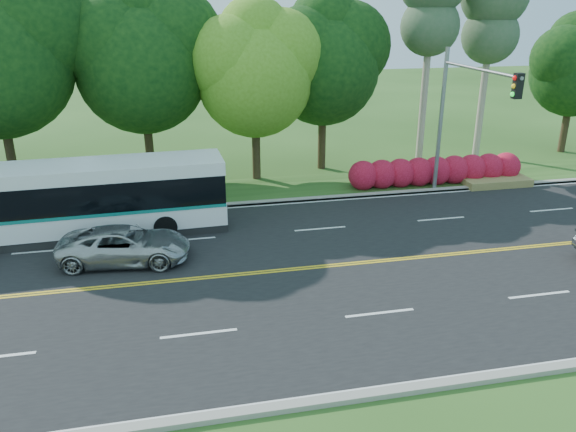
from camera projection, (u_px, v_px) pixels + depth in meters
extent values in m
plane|color=#264818|center=(358.00, 263.00, 20.50)|extent=(120.00, 120.00, 0.00)
cube|color=black|center=(358.00, 263.00, 20.49)|extent=(60.00, 14.00, 0.02)
cube|color=gray|center=(310.00, 199.00, 27.00)|extent=(60.00, 0.30, 0.15)
cube|color=gray|center=(451.00, 383.00, 13.94)|extent=(60.00, 0.30, 0.15)
cube|color=#264818|center=(302.00, 188.00, 28.70)|extent=(60.00, 4.00, 0.10)
cube|color=gold|center=(359.00, 264.00, 20.42)|extent=(57.00, 0.10, 0.00)
cube|color=gold|center=(358.00, 262.00, 20.56)|extent=(57.00, 0.10, 0.00)
cube|color=silver|center=(199.00, 334.00, 16.12)|extent=(2.20, 0.12, 0.00)
cube|color=silver|center=(380.00, 313.00, 17.19)|extent=(2.20, 0.12, 0.00)
cube|color=silver|center=(539.00, 295.00, 18.27)|extent=(2.20, 0.12, 0.00)
cube|color=silver|center=(42.00, 251.00, 21.44)|extent=(2.20, 0.12, 0.00)
cube|color=silver|center=(188.00, 239.00, 22.52)|extent=(2.20, 0.12, 0.00)
cube|color=silver|center=(320.00, 229.00, 23.59)|extent=(2.20, 0.12, 0.00)
cube|color=silver|center=(441.00, 219.00, 24.66)|extent=(2.20, 0.12, 0.00)
cube|color=silver|center=(552.00, 210.00, 25.73)|extent=(2.20, 0.12, 0.00)
cube|color=silver|center=(312.00, 202.00, 26.75)|extent=(57.00, 0.12, 0.00)
cube|color=silver|center=(445.00, 378.00, 14.23)|extent=(57.00, 0.12, 0.00)
cylinder|color=black|center=(11.00, 156.00, 27.11)|extent=(0.44, 0.44, 3.96)
sphere|color=black|center=(28.00, 26.00, 25.58)|extent=(5.76, 5.76, 5.76)
cylinder|color=black|center=(149.00, 148.00, 29.36)|extent=(0.44, 0.44, 3.60)
sphere|color=black|center=(142.00, 67.00, 27.89)|extent=(6.60, 6.60, 6.60)
sphere|color=black|center=(170.00, 39.00, 27.98)|extent=(5.28, 5.28, 5.28)
sphere|color=black|center=(112.00, 44.00, 27.04)|extent=(4.95, 4.95, 4.95)
sphere|color=black|center=(140.00, 14.00, 27.39)|extent=(4.29, 4.29, 4.29)
cylinder|color=black|center=(256.00, 150.00, 29.58)|extent=(0.44, 0.44, 3.24)
sphere|color=#55891C|center=(255.00, 80.00, 28.28)|extent=(5.80, 5.80, 5.80)
sphere|color=#55891C|center=(279.00, 55.00, 28.39)|extent=(4.64, 4.64, 4.64)
sphere|color=#55891C|center=(232.00, 60.00, 27.51)|extent=(4.35, 4.35, 4.35)
sphere|color=#55891C|center=(255.00, 34.00, 27.89)|extent=(3.77, 3.77, 3.77)
cylinder|color=black|center=(322.00, 139.00, 31.70)|extent=(0.44, 0.44, 3.42)
sphere|color=black|center=(323.00, 70.00, 30.34)|extent=(6.00, 6.00, 6.00)
sphere|color=black|center=(346.00, 46.00, 30.45)|extent=(4.80, 4.80, 4.80)
sphere|color=black|center=(303.00, 50.00, 29.55)|extent=(4.50, 4.50, 4.50)
sphere|color=black|center=(324.00, 26.00, 29.92)|extent=(3.90, 3.90, 3.90)
cylinder|color=#A99B89|center=(425.00, 78.00, 31.73)|extent=(0.40, 0.40, 9.80)
sphere|color=#395B38|center=(430.00, 26.00, 30.73)|extent=(3.23, 3.23, 3.23)
cylinder|color=#A99B89|center=(484.00, 82.00, 33.09)|extent=(0.40, 0.40, 9.10)
sphere|color=#395B38|center=(490.00, 35.00, 32.16)|extent=(3.23, 3.23, 3.23)
cylinder|color=black|center=(565.00, 128.00, 35.34)|extent=(0.44, 0.44, 3.06)
sphere|color=black|center=(574.00, 73.00, 34.14)|extent=(5.20, 5.20, 5.20)
sphere|color=black|center=(564.00, 59.00, 33.43)|extent=(3.90, 3.90, 3.90)
sphere|color=maroon|center=(363.00, 176.00, 28.31)|extent=(1.50, 1.50, 1.50)
sphere|color=maroon|center=(382.00, 174.00, 28.50)|extent=(1.50, 1.50, 1.50)
sphere|color=maroon|center=(400.00, 173.00, 28.70)|extent=(1.50, 1.50, 1.50)
sphere|color=maroon|center=(418.00, 172.00, 28.89)|extent=(1.50, 1.50, 1.50)
sphere|color=maroon|center=(436.00, 171.00, 29.09)|extent=(1.50, 1.50, 1.50)
sphere|color=maroon|center=(454.00, 170.00, 29.28)|extent=(1.50, 1.50, 1.50)
sphere|color=maroon|center=(472.00, 169.00, 29.48)|extent=(1.50, 1.50, 1.50)
sphere|color=maroon|center=(489.00, 168.00, 29.67)|extent=(1.50, 1.50, 1.50)
sphere|color=maroon|center=(506.00, 166.00, 29.87)|extent=(1.50, 1.50, 1.50)
cube|color=olive|center=(496.00, 182.00, 29.14)|extent=(3.50, 1.40, 0.40)
cylinder|color=gray|center=(441.00, 122.00, 27.19)|extent=(0.20, 0.20, 7.00)
cylinder|color=gray|center=(480.00, 70.00, 23.45)|extent=(0.14, 6.00, 0.14)
cube|color=black|center=(518.00, 86.00, 20.99)|extent=(0.32, 0.28, 0.95)
sphere|color=red|center=(515.00, 78.00, 20.85)|extent=(0.18, 0.18, 0.18)
sphere|color=yellow|center=(514.00, 86.00, 20.96)|extent=(0.18, 0.18, 0.18)
sphere|color=#19D833|center=(513.00, 94.00, 21.07)|extent=(0.18, 0.18, 0.18)
cube|color=white|center=(83.00, 216.00, 22.70)|extent=(11.48, 2.86, 0.94)
cube|color=black|center=(80.00, 192.00, 22.32)|extent=(11.43, 2.90, 1.18)
cube|color=white|center=(77.00, 171.00, 22.02)|extent=(11.48, 2.86, 0.53)
cube|color=#0C746C|center=(82.00, 207.00, 22.55)|extent=(11.43, 2.91, 0.13)
cube|color=black|center=(85.00, 231.00, 22.93)|extent=(11.48, 2.77, 0.33)
cylinder|color=black|center=(165.00, 227.00, 22.53)|extent=(0.96, 0.30, 0.95)
cylinder|color=black|center=(163.00, 208.00, 24.58)|extent=(0.96, 0.30, 0.95)
imported|color=#AFB2B3|center=(125.00, 245.00, 20.39)|extent=(4.92, 2.73, 1.30)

